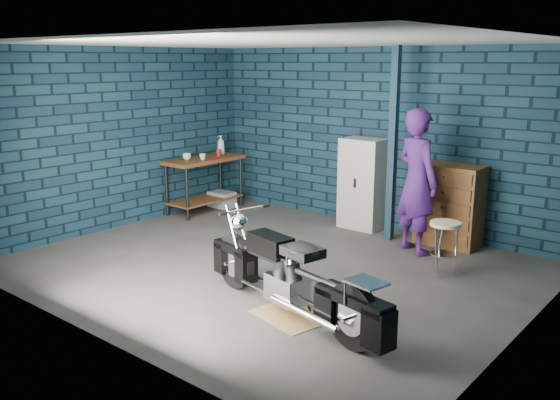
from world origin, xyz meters
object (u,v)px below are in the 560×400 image
Objects in this scene: storage_bin at (222,199)px; tool_chest at (449,205)px; person at (417,182)px; workbench at (205,185)px; shop_stool at (444,249)px; motorcycle at (291,270)px; locker at (363,184)px.

tool_chest is at bearing 6.34° from storage_bin.
person is 3.83m from storage_bin.
workbench reaches higher than shop_stool.
person is at bearing -1.88° from storage_bin.
motorcycle is 1.95× the size of tool_chest.
person is at bearing -25.82° from locker.
person is 0.72m from tool_chest.
locker reaches higher than tool_chest.
tool_chest is at bearing 11.56° from workbench.
workbench reaches higher than storage_bin.
tool_chest is 1.28m from shop_stool.
locker is (-1.18, 3.22, 0.20)m from motorcycle.
locker reaches higher than workbench.
motorcycle is at bearing -108.15° from shop_stool.
person reaches higher than tool_chest.
tool_chest reaches higher than motorcycle.
storage_bin is (-3.76, 2.78, -0.35)m from motorcycle.
locker reaches higher than shop_stool.
tool_chest reaches higher than shop_stool.
shop_stool is at bearing -9.30° from storage_bin.
person is 1.70× the size of tool_chest.
storage_bin is at bearing 155.79° from motorcycle.
storage_bin is at bearing 86.94° from workbench.
motorcycle is 2.70m from person.
motorcycle is 3.44m from locker.
tool_chest is (3.96, 0.44, 0.43)m from storage_bin.
workbench is 3.80m from person.
person is 1.40× the size of locker.
workbench is 2.13× the size of shop_stool.
shop_stool is at bearing -32.16° from locker.
shop_stool is at bearing 84.17° from motorcycle.
locker is at bearing 122.42° from motorcycle.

